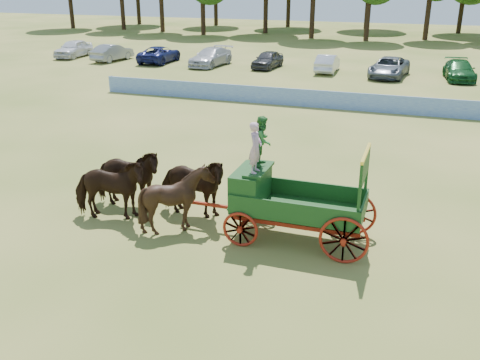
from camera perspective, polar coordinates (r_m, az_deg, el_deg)
name	(u,v)px	position (r m, az deg, el deg)	size (l,w,h in m)	color
ground	(189,236)	(16.55, -5.44, -5.99)	(160.00, 160.00, 0.00)	#A6914A
horse_lead_left	(109,189)	(17.68, -13.77, -0.98)	(1.13, 2.48, 2.09)	black
horse_lead_right	(127,178)	(18.54, -11.97, 0.23)	(1.13, 2.48, 2.09)	black
horse_wheel_left	(177,199)	(16.56, -6.73, -2.02)	(1.69, 1.90, 2.10)	black
horse_wheel_right	(192,186)	(17.48, -5.18, -0.69)	(1.13, 2.48, 2.09)	black
farm_dray	(276,188)	(15.88, 3.82, -0.82)	(5.99, 2.00, 3.65)	#9D1B0F
sponsor_banner	(296,97)	(32.93, 5.97, 8.76)	(26.00, 0.08, 1.05)	#204DB1
parked_cars	(241,59)	(46.83, 0.12, 12.82)	(37.05, 6.24, 1.64)	silver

